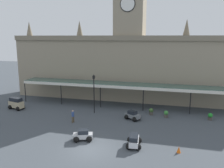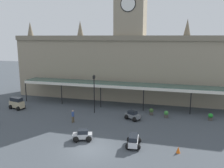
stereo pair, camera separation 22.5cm
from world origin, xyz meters
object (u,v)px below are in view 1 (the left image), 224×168
(traffic_cone, at_px, (179,150))
(planter_by_canopy, at_px, (151,111))
(car_beige_van, at_px, (16,104))
(car_white_estate, at_px, (134,141))
(planter_near_kerb, at_px, (210,117))
(car_silver_sedan, at_px, (83,136))
(planter_forecourt_centre, at_px, (166,114))
(victorian_lamppost, at_px, (94,90))
(pedestrian_crossing_forecourt, at_px, (73,116))
(car_grey_sedan, at_px, (133,116))

(traffic_cone, height_order, planter_by_canopy, planter_by_canopy)
(car_beige_van, xyz_separation_m, car_white_estate, (19.39, -7.86, -0.24))
(planter_near_kerb, bearing_deg, planter_by_canopy, 178.66)
(car_silver_sedan, height_order, planter_forecourt_centre, car_silver_sedan)
(victorian_lamppost, bearing_deg, planter_forecourt_centre, 3.92)
(pedestrian_crossing_forecourt, xyz_separation_m, planter_by_canopy, (9.44, 5.59, -0.42))
(car_beige_van, bearing_deg, car_white_estate, -22.08)
(pedestrian_crossing_forecourt, height_order, planter_forecourt_centre, pedestrian_crossing_forecourt)
(car_silver_sedan, bearing_deg, car_white_estate, -0.39)
(car_silver_sedan, xyz_separation_m, car_grey_sedan, (4.01, 7.73, 0.00))
(car_silver_sedan, distance_m, planter_forecourt_centre, 12.77)
(car_silver_sedan, relative_size, pedestrian_crossing_forecourt, 1.33)
(victorian_lamppost, height_order, traffic_cone, victorian_lamppost)
(car_grey_sedan, distance_m, planter_by_canopy, 3.38)
(car_white_estate, distance_m, traffic_cone, 4.36)
(planter_forecourt_centre, height_order, planter_near_kerb, same)
(car_beige_van, height_order, planter_by_canopy, car_beige_van)
(planter_forecourt_centre, bearing_deg, victorian_lamppost, -176.08)
(car_beige_van, height_order, planter_near_kerb, car_beige_van)
(planter_forecourt_centre, bearing_deg, car_beige_van, -175.12)
(car_grey_sedan, xyz_separation_m, planter_forecourt_centre, (4.28, 1.99, -0.01))
(traffic_cone, relative_size, planter_forecourt_centre, 0.66)
(planter_by_canopy, bearing_deg, victorian_lamppost, -171.13)
(car_grey_sedan, relative_size, victorian_lamppost, 0.40)
(victorian_lamppost, relative_size, planter_by_canopy, 5.85)
(car_beige_van, relative_size, planter_near_kerb, 2.66)
(car_beige_van, height_order, victorian_lamppost, victorian_lamppost)
(car_beige_van, bearing_deg, car_silver_sedan, -29.39)
(traffic_cone, distance_m, planter_forecourt_centre, 10.09)
(car_silver_sedan, height_order, planter_by_canopy, car_silver_sedan)
(car_white_estate, relative_size, pedestrian_crossing_forecourt, 1.39)
(car_beige_van, height_order, traffic_cone, car_beige_van)
(car_beige_van, relative_size, planter_by_canopy, 2.66)
(pedestrian_crossing_forecourt, xyz_separation_m, traffic_cone, (13.06, -4.93, -0.59))
(car_white_estate, bearing_deg, planter_near_kerb, 50.09)
(car_silver_sedan, relative_size, car_grey_sedan, 0.99)
(planter_by_canopy, bearing_deg, traffic_cone, -71.03)
(pedestrian_crossing_forecourt, height_order, planter_near_kerb, pedestrian_crossing_forecourt)
(car_silver_sedan, bearing_deg, traffic_cone, -1.42)
(car_silver_sedan, height_order, car_grey_sedan, same)
(pedestrian_crossing_forecourt, bearing_deg, planter_near_kerb, 17.48)
(traffic_cone, bearing_deg, planter_forecourt_centre, 98.88)
(traffic_cone, bearing_deg, victorian_lamppost, 141.49)
(car_white_estate, height_order, pedestrian_crossing_forecourt, pedestrian_crossing_forecourt)
(car_beige_van, bearing_deg, traffic_cone, -18.78)
(car_silver_sedan, xyz_separation_m, planter_forecourt_centre, (8.28, 9.72, -0.01))
(planter_near_kerb, bearing_deg, pedestrian_crossing_forecourt, -162.52)
(car_silver_sedan, relative_size, traffic_cone, 3.49)
(car_silver_sedan, height_order, car_beige_van, car_beige_van)
(car_silver_sedan, bearing_deg, pedestrian_crossing_forecourt, 124.45)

